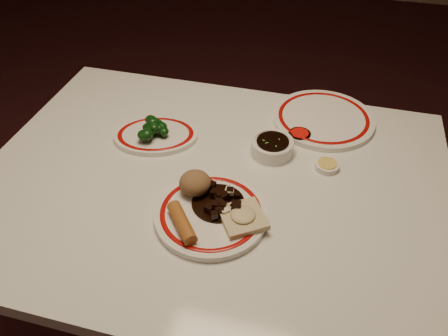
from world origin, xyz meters
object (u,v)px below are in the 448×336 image
at_px(rice_mound, 195,183).
at_px(soy_bowl, 272,147).
at_px(dining_table, 212,204).
at_px(stirfry_heap, 221,202).
at_px(fried_wonton, 243,217).
at_px(broccoli_plate, 156,135).
at_px(main_plate, 211,214).
at_px(spring_roll, 182,222).
at_px(broccoli_pile, 153,127).

height_order(rice_mound, soy_bowl, rice_mound).
height_order(dining_table, stirfry_heap, stirfry_heap).
bearing_deg(stirfry_heap, fried_wonton, -29.09).
relative_size(rice_mound, broccoli_plate, 0.28).
xyz_separation_m(dining_table, stirfry_heap, (0.05, -0.10, 0.12)).
bearing_deg(stirfry_heap, soy_bowl, 71.67).
xyz_separation_m(main_plate, broccoli_plate, (-0.23, 0.25, -0.00)).
xyz_separation_m(spring_roll, stirfry_heap, (0.07, 0.09, -0.01)).
distance_m(broccoli_plate, broccoli_pile, 0.03).
height_order(main_plate, soy_bowl, soy_bowl).
xyz_separation_m(stirfry_heap, broccoli_pile, (-0.26, 0.22, 0.01)).
bearing_deg(spring_roll, soy_bowl, 27.37).
relative_size(fried_wonton, stirfry_heap, 1.05).
bearing_deg(main_plate, rice_mound, 134.51).
bearing_deg(broccoli_plate, fried_wonton, -39.47).
xyz_separation_m(rice_mound, broccoli_plate, (-0.18, 0.19, -0.04)).
bearing_deg(broccoli_pile, dining_table, -30.93).
height_order(stirfry_heap, soy_bowl, stirfry_heap).
relative_size(spring_roll, fried_wonton, 0.87).
bearing_deg(broccoli_plate, dining_table, -32.17).
bearing_deg(soy_bowl, dining_table, -132.17).
distance_m(dining_table, spring_roll, 0.22).
xyz_separation_m(rice_mound, soy_bowl, (0.15, 0.21, -0.03)).
relative_size(rice_mound, broccoli_pile, 0.70).
bearing_deg(fried_wonton, rice_mound, 154.85).
distance_m(rice_mound, soy_bowl, 0.26).
distance_m(rice_mound, fried_wonton, 0.15).
relative_size(rice_mound, spring_roll, 0.67).
bearing_deg(main_plate, dining_table, 105.21).
distance_m(fried_wonton, broccoli_plate, 0.40).
bearing_deg(rice_mound, stirfry_heap, -21.63).
height_order(rice_mound, broccoli_pile, rice_mound).
relative_size(rice_mound, stirfry_heap, 0.61).
distance_m(main_plate, broccoli_plate, 0.34).
relative_size(spring_roll, stirfry_heap, 0.91).
bearing_deg(soy_bowl, spring_roll, -113.90).
bearing_deg(soy_bowl, stirfry_heap, -108.33).
bearing_deg(spring_roll, dining_table, 46.53).
bearing_deg(main_plate, broccoli_pile, 134.04).
height_order(spring_roll, broccoli_pile, broccoli_pile).
xyz_separation_m(dining_table, spring_roll, (-0.02, -0.18, 0.13)).
bearing_deg(dining_table, broccoli_pile, 149.07).
bearing_deg(broccoli_pile, spring_roll, -58.36).
relative_size(main_plate, rice_mound, 4.34).
bearing_deg(stirfry_heap, main_plate, -122.01).
xyz_separation_m(dining_table, main_plate, (0.03, -0.12, 0.10)).
distance_m(spring_roll, broccoli_pile, 0.36).
distance_m(dining_table, broccoli_plate, 0.26).
relative_size(dining_table, broccoli_plate, 4.37).
height_order(dining_table, broccoli_pile, broccoli_pile).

